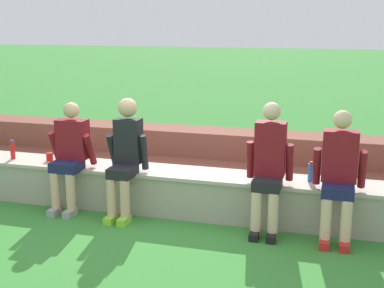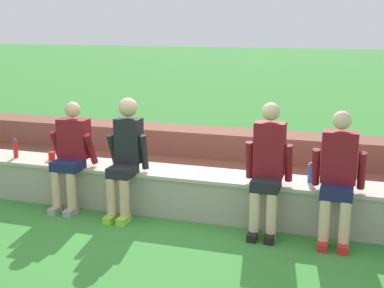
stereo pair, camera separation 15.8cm
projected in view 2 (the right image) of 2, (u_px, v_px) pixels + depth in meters
The scene contains 10 objects.
ground_plane at pixel (162, 218), 6.10m from camera, with size 80.00×80.00×0.00m, color #388433.
stone_seating_wall at pixel (169, 189), 6.29m from camera, with size 8.56×0.57×0.51m.
brick_bleachers at pixel (199, 161), 7.45m from camera, with size 10.75×1.14×0.73m.
person_left_of_center at pixel (71, 153), 6.30m from camera, with size 0.55×0.55×1.31m.
person_center at pixel (125, 154), 6.06m from camera, with size 0.48×0.60×1.39m.
person_right_of_center at pixel (268, 166), 5.55m from camera, with size 0.51×0.55×1.42m.
person_far_right at pixel (338, 174), 5.32m from camera, with size 0.54×0.55×1.37m.
water_bottle_near_left at pixel (311, 173), 5.75m from camera, with size 0.06×0.06×0.23m.
water_bottle_mid_right at pixel (16, 149), 6.78m from camera, with size 0.06×0.06×0.25m.
plastic_cup_right_end at pixel (52, 156), 6.69m from camera, with size 0.09×0.09×0.10m, color red.
Camera 2 is at (2.09, -5.36, 2.26)m, focal length 48.56 mm.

